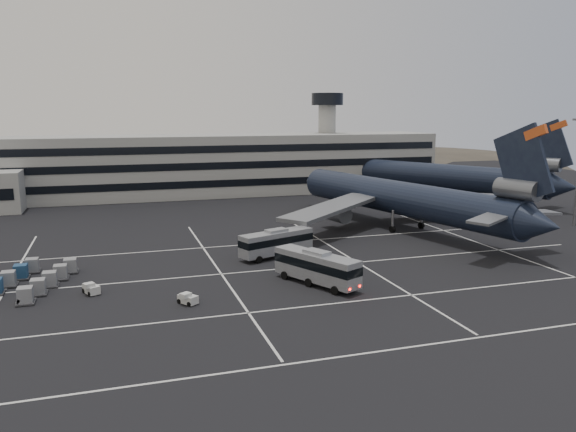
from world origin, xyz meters
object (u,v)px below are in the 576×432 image
object	(u,v)px
trijet_main	(402,198)
bus_near	(317,266)
bus_far	(277,242)
tug_a	(92,289)
uld_cluster	(29,279)

from	to	relation	value
trijet_main	bus_near	xyz separation A→B (m)	(-24.26, -24.66, -3.07)
bus_far	tug_a	xyz separation A→B (m)	(-23.53, -9.16, -1.50)
bus_near	bus_far	bearing A→B (deg)	67.36
bus_far	bus_near	bearing A→B (deg)	162.77
tug_a	bus_far	bearing A→B (deg)	-3.37
trijet_main	bus_near	size ratio (longest dim) A/B	5.05
trijet_main	bus_far	xyz separation A→B (m)	(-25.11, -11.36, -3.15)
uld_cluster	tug_a	bearing A→B (deg)	-35.68
bus_near	bus_far	world-z (taller)	bus_near
tug_a	uld_cluster	xyz separation A→B (m)	(-6.78, 4.87, 0.25)
trijet_main	tug_a	world-z (taller)	trijet_main
uld_cluster	bus_far	bearing A→B (deg)	8.07
trijet_main	tug_a	xyz separation A→B (m)	(-48.63, -20.52, -4.65)
bus_near	trijet_main	bearing A→B (deg)	19.20
trijet_main	uld_cluster	world-z (taller)	trijet_main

